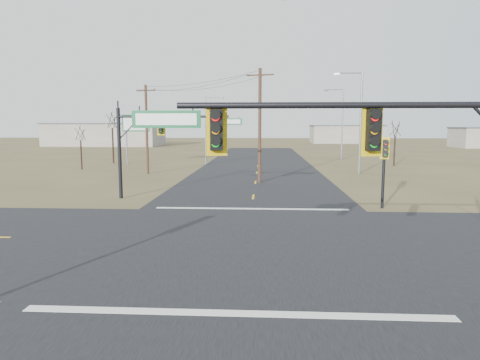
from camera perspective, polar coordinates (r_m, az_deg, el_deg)
name	(u,v)px	position (r m, az deg, el deg)	size (l,w,h in m)	color
ground	(247,241)	(19.46, 0.91, -8.19)	(320.00, 320.00, 0.00)	brown
road_ew	(247,241)	(19.46, 0.91, -8.16)	(160.00, 14.00, 0.02)	black
road_ns	(247,241)	(19.46, 0.91, -8.16)	(14.00, 160.00, 0.02)	black
stop_bar_near	(236,313)	(12.39, -0.53, -17.34)	(12.00, 0.40, 0.01)	silver
stop_bar_far	(252,209)	(26.75, 1.55, -3.84)	(12.00, 0.40, 0.01)	silver
mast_arm_near	(373,149)	(11.43, 17.29, 4.02)	(10.33, 0.51, 6.30)	black
mast_arm_far	(163,133)	(30.62, -10.20, 6.16)	(8.83, 0.48, 6.41)	black
pedestal_signal_ne	(385,157)	(27.96, 18.74, 2.96)	(0.67, 0.58, 4.49)	black
utility_pole_near	(260,124)	(38.84, 2.65, 7.44)	(2.44, 0.79, 10.24)	#4A2F20
utility_pole_far	(147,128)	(46.90, -12.34, 6.78)	(2.21, 0.90, 9.45)	#4A2F20
highway_sign	(136,130)	(58.20, -13.69, 6.52)	(3.47, 0.72, 6.59)	gray
streetlight_a	(359,117)	(47.46, 15.52, 8.12)	(3.04, 0.45, 10.85)	gray
streetlight_b	(341,120)	(67.65, 13.30, 7.83)	(3.01, 0.42, 10.77)	gray
streetlight_c	(207,126)	(57.39, -4.41, 7.16)	(2.53, 0.39, 9.05)	gray
bare_tree_a	(80,133)	(53.96, -20.53, 5.93)	(2.64, 2.64, 5.48)	black
bare_tree_b	(112,120)	(61.44, -16.70, 7.72)	(3.36, 3.36, 7.47)	black
bare_tree_c	(395,128)	(58.49, 20.02, 6.53)	(2.69, 2.69, 6.20)	black
warehouse_left	(106,135)	(116.14, -17.45, 5.76)	(28.00, 14.00, 5.50)	#A19B8F
warehouse_mid	(346,135)	(131.04, 13.92, 5.91)	(20.00, 12.00, 5.00)	#A19B8F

